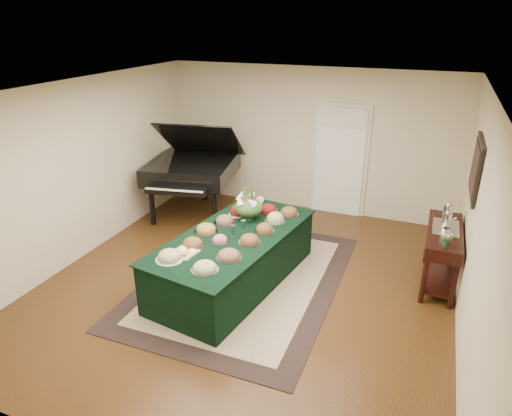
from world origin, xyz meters
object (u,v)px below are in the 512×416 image
at_px(floral_centerpiece, 249,204).
at_px(buffet_table, 234,258).
at_px(grand_piano, 193,168).
at_px(mahogany_sideboard, 443,242).

bearing_deg(floral_centerpiece, buffet_table, -89.98).
height_order(buffet_table, floral_centerpiece, floral_centerpiece).
bearing_deg(grand_piano, floral_centerpiece, -39.55).
distance_m(buffet_table, floral_centerpiece, 0.83).
bearing_deg(grand_piano, buffet_table, -48.80).
xyz_separation_m(grand_piano, mahogany_sideboard, (4.40, -0.93, -0.26)).
relative_size(floral_centerpiece, mahogany_sideboard, 0.32).
bearing_deg(mahogany_sideboard, floral_centerpiece, -169.84).
bearing_deg(mahogany_sideboard, grand_piano, 168.10).
height_order(buffet_table, mahogany_sideboard, mahogany_sideboard).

